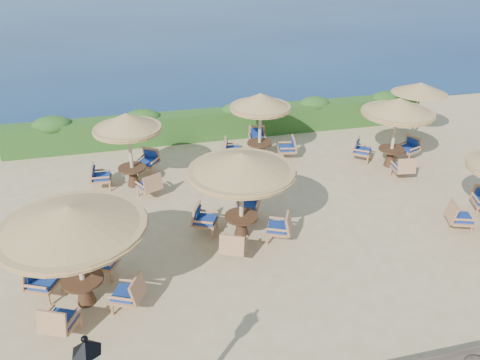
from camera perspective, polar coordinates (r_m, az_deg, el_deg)
ground at (r=14.27m, az=4.52°, el=-5.35°), size 120.00×120.00×0.00m
hedge at (r=20.24m, az=-1.71°, el=6.92°), size 18.00×0.90×1.20m
extra_parasol at (r=21.02m, az=21.13°, el=10.40°), size 2.30×2.30×2.41m
cafe_set_0 at (r=10.93m, az=-19.61°, el=-6.28°), size 3.30×3.30×2.65m
cafe_set_1 at (r=12.71m, az=0.18°, el=0.09°), size 2.98×2.98×2.65m
cafe_set_3 at (r=16.03m, az=-13.42°, el=4.93°), size 2.56×2.77×2.65m
cafe_set_4 at (r=17.68m, az=2.47°, el=7.49°), size 2.88×2.88×2.65m
cafe_set_5 at (r=17.96m, az=18.57°, el=7.05°), size 2.75×2.75×2.65m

